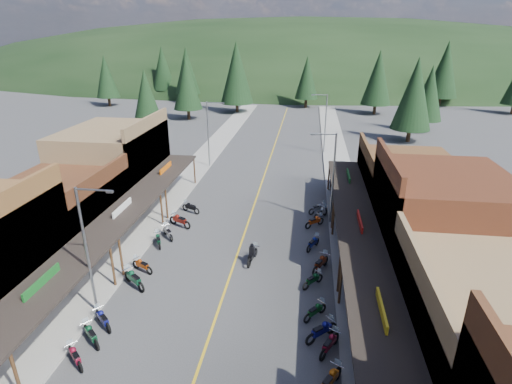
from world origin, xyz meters
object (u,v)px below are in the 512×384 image
at_px(rider_on_bike, 252,254).
at_px(bike_west_6, 134,278).
at_px(pine_1, 187,71).
at_px(pine_7, 163,68).
at_px(streetlight_3, 325,121).
at_px(bike_west_7, 142,265).
at_px(bike_west_9, 168,232).
at_px(pine_2, 237,73).
at_px(shop_west_2, 61,214).
at_px(bike_east_9, 313,242).
at_px(shop_east_1, 492,333).
at_px(bike_west_10, 180,220).
at_px(pine_8, 146,95).
at_px(pine_9, 429,93).
at_px(shop_west_3, 116,164).
at_px(pedestrian_east_b, 331,182).
at_px(pedestrian_east_a, 368,318).
at_px(pine_5, 445,69).
at_px(pine_10, 187,83).
at_px(bike_west_11, 191,207).
at_px(bike_west_5, 103,318).
at_px(streetlight_2, 332,175).
at_px(bike_east_11, 321,212).
at_px(streetlight_1, 209,131).
at_px(bike_east_10, 315,221).
at_px(shop_east_2, 437,223).
at_px(bike_east_3, 330,380).
at_px(bike_east_12, 318,208).
at_px(pine_11, 415,94).
at_px(bike_east_4, 330,343).
at_px(bike_west_3, 75,356).
at_px(bike_west_4, 91,334).
at_px(bike_east_7, 313,279).
at_px(streetlight_0, 88,247).
at_px(shop_east_3, 404,186).
at_px(bike_east_8, 321,263).
at_px(bike_west_8, 158,239).

bearing_deg(rider_on_bike, bike_west_6, -141.59).
height_order(pine_1, pine_7, same).
relative_size(streetlight_3, bike_west_7, 4.17).
bearing_deg(bike_west_9, pine_2, 55.07).
distance_m(shop_west_2, bike_east_9, 19.54).
distance_m(shop_east_1, bike_west_10, 23.71).
bearing_deg(pine_8, pine_9, 6.20).
xyz_separation_m(shop_west_3, pedestrian_east_b, (21.20, 4.38, -2.50)).
distance_m(pine_1, pedestrian_east_a, 82.70).
xyz_separation_m(pine_5, pine_10, (-52.00, -22.00, -1.21)).
bearing_deg(bike_west_11, bike_west_7, -157.27).
bearing_deg(bike_west_5, bike_west_7, 41.72).
bearing_deg(bike_west_9, streetlight_2, -19.98).
height_order(pine_2, bike_east_11, pine_2).
bearing_deg(streetlight_1, bike_west_10, -85.54).
bearing_deg(bike_west_6, bike_east_10, -11.05).
height_order(shop_east_2, pine_8, pine_8).
bearing_deg(bike_west_9, bike_east_3, -86.17).
distance_m(pine_7, bike_east_12, 76.59).
xyz_separation_m(pine_11, bike_east_4, (-13.53, -45.39, -6.61)).
relative_size(pine_10, bike_east_10, 5.79).
distance_m(bike_west_10, rider_on_bike, 8.46).
height_order(shop_east_2, bike_east_10, shop_east_2).
bearing_deg(pedestrian_east_b, shop_west_3, -16.32).
bearing_deg(bike_east_3, bike_west_3, -149.69).
xyz_separation_m(shop_east_2, bike_west_4, (-19.92, -10.08, -2.94)).
xyz_separation_m(bike_east_12, rider_on_bike, (-4.79, -9.12, 0.09)).
height_order(pine_9, bike_east_7, pine_9).
distance_m(streetlight_0, bike_west_3, 5.59).
relative_size(streetlight_1, pine_10, 0.69).
bearing_deg(bike_west_11, bike_east_9, -89.14).
xyz_separation_m(shop_west_3, bike_east_7, (19.39, -12.95, -2.99)).
xyz_separation_m(shop_west_3, bike_east_12, (19.85, -1.43, -2.95)).
bearing_deg(shop_west_3, pedestrian_east_b, 11.66).
bearing_deg(streetlight_3, bike_east_3, -90.80).
xyz_separation_m(shop_east_3, bike_east_8, (-7.62, -11.01, -1.89)).
bearing_deg(bike_east_7, bike_east_9, 131.05).
relative_size(pine_2, pine_10, 1.21).
relative_size(streetlight_0, pine_10, 0.69).
xyz_separation_m(shop_west_3, bike_east_10, (19.54, -4.23, -2.95)).
bearing_deg(pine_1, bike_east_11, -63.61).
height_order(streetlight_3, bike_west_4, streetlight_3).
bearing_deg(shop_west_2, bike_west_6, -32.39).
xyz_separation_m(bike_west_3, rider_on_bike, (7.42, 10.66, 0.12)).
distance_m(shop_west_2, streetlight_0, 10.45).
relative_size(bike_west_8, bike_west_9, 0.95).
distance_m(bike_west_9, bike_east_12, 13.65).
xyz_separation_m(streetlight_1, pine_8, (-15.05, 18.00, 1.52)).
xyz_separation_m(streetlight_3, bike_east_4, (-0.49, -37.39, -3.89)).
height_order(streetlight_2, bike_west_6, streetlight_2).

